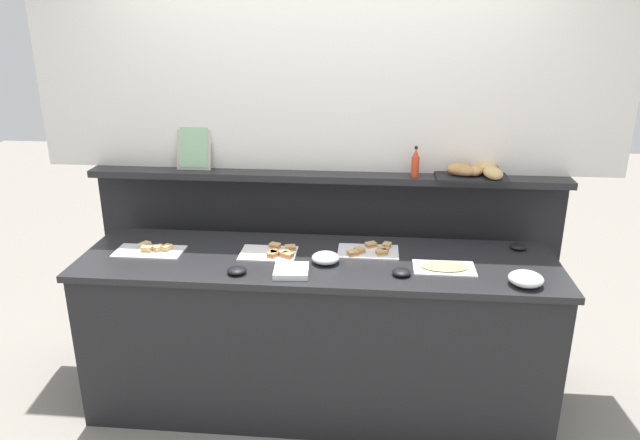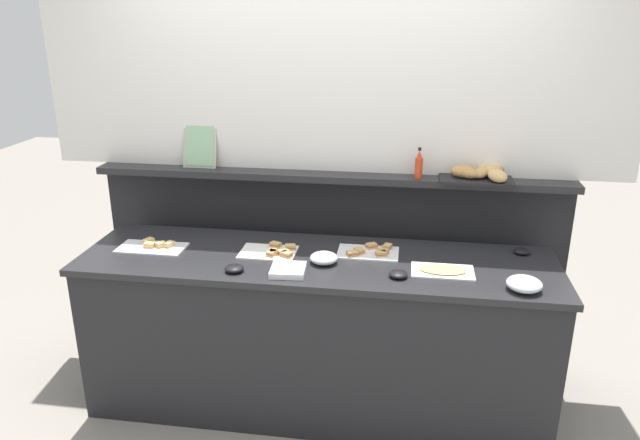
{
  "view_description": "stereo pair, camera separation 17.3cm",
  "coord_description": "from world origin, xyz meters",
  "views": [
    {
      "loc": [
        0.28,
        -2.89,
        2.17
      ],
      "look_at": [
        0.0,
        0.1,
        1.09
      ],
      "focal_mm": 33.58,
      "sensor_mm": 36.0,
      "label": 1
    },
    {
      "loc": [
        0.45,
        -2.87,
        2.17
      ],
      "look_at": [
        0.0,
        0.1,
        1.09
      ],
      "focal_mm": 33.58,
      "sensor_mm": 36.0,
      "label": 2
    }
  ],
  "objects": [
    {
      "name": "hot_sauce_bottle",
      "position": [
        0.51,
        0.42,
        1.33
      ],
      "size": [
        0.04,
        0.04,
        0.18
      ],
      "color": "red",
      "rests_on": "back_ledge_unit"
    },
    {
      "name": "napkin_stack",
      "position": [
        -0.11,
        -0.2,
        0.92
      ],
      "size": [
        0.18,
        0.18,
        0.03
      ],
      "primitive_type": "cube",
      "rotation": [
        0.0,
        0.0,
        0.07
      ],
      "color": "white",
      "rests_on": "buffet_counter"
    },
    {
      "name": "sandwich_platter_side",
      "position": [
        -0.91,
        -0.0,
        0.92
      ],
      "size": [
        0.37,
        0.19,
        0.04
      ],
      "color": "silver",
      "rests_on": "buffet_counter"
    },
    {
      "name": "sandwich_platter_rear",
      "position": [
        0.27,
        0.1,
        0.92
      ],
      "size": [
        0.33,
        0.2,
        0.04
      ],
      "color": "white",
      "rests_on": "buffet_counter"
    },
    {
      "name": "condiment_bowl_teal",
      "position": [
        -0.38,
        -0.23,
        0.93
      ],
      "size": [
        0.1,
        0.1,
        0.03
      ],
      "primitive_type": "ellipsoid",
      "color": "black",
      "rests_on": "buffet_counter"
    },
    {
      "name": "condiment_bowl_cream",
      "position": [
        0.43,
        -0.17,
        0.93
      ],
      "size": [
        0.09,
        0.09,
        0.03
      ],
      "primitive_type": "ellipsoid",
      "color": "black",
      "rests_on": "buffet_counter"
    },
    {
      "name": "upper_wall_panel",
      "position": [
        0.0,
        0.55,
        1.93
      ],
      "size": [
        3.4,
        0.08,
        1.35
      ],
      "primitive_type": "cube",
      "color": "white",
      "rests_on": "back_ledge_unit"
    },
    {
      "name": "buffet_counter",
      "position": [
        0.0,
        0.0,
        0.46
      ],
      "size": [
        2.53,
        0.69,
        0.91
      ],
      "color": "black",
      "rests_on": "ground_plane"
    },
    {
      "name": "ground_plane",
      "position": [
        0.0,
        0.6,
        0.0
      ],
      "size": [
        12.0,
        12.0,
        0.0
      ],
      "primitive_type": "plane",
      "color": "gray"
    },
    {
      "name": "back_ledge_unit",
      "position": [
        0.0,
        0.52,
        0.66
      ],
      "size": [
        2.8,
        0.22,
        1.25
      ],
      "color": "black",
      "rests_on": "ground_plane"
    },
    {
      "name": "condiment_bowl_red",
      "position": [
        1.08,
        0.23,
        0.92
      ],
      "size": [
        0.09,
        0.09,
        0.03
      ],
      "primitive_type": "ellipsoid",
      "color": "black",
      "rests_on": "buffet_counter"
    },
    {
      "name": "framed_picture",
      "position": [
        -0.78,
        0.49,
        1.38
      ],
      "size": [
        0.2,
        0.08,
        0.27
      ],
      "color": "#B2AD9E",
      "rests_on": "back_ledge_unit"
    },
    {
      "name": "cold_cuts_platter",
      "position": [
        0.65,
        -0.08,
        0.92
      ],
      "size": [
        0.31,
        0.18,
        0.02
      ],
      "color": "silver",
      "rests_on": "buffet_counter"
    },
    {
      "name": "bread_basket",
      "position": [
        0.86,
        0.45,
        1.29
      ],
      "size": [
        0.4,
        0.3,
        0.08
      ],
      "color": "black",
      "rests_on": "back_ledge_unit"
    },
    {
      "name": "sandwich_platter_front",
      "position": [
        -0.24,
        0.03,
        0.92
      ],
      "size": [
        0.3,
        0.21,
        0.04
      ],
      "color": "white",
      "rests_on": "buffet_counter"
    },
    {
      "name": "glass_bowl_large",
      "position": [
        0.05,
        -0.06,
        0.93
      ],
      "size": [
        0.14,
        0.14,
        0.06
      ],
      "color": "silver",
      "rests_on": "buffet_counter"
    },
    {
      "name": "glass_bowl_medium",
      "position": [
        1.02,
        -0.23,
        0.94
      ],
      "size": [
        0.17,
        0.17,
        0.07
      ],
      "color": "silver",
      "rests_on": "buffet_counter"
    }
  ]
}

